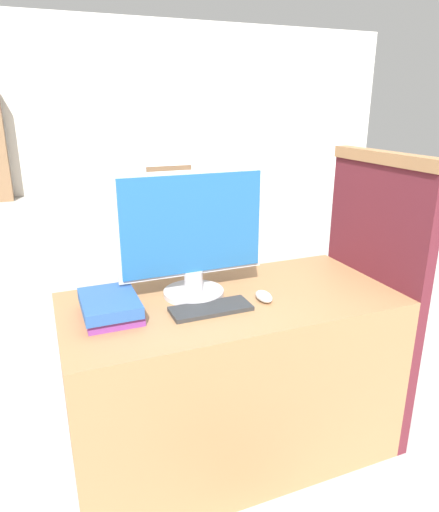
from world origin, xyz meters
The scene contains 9 objects.
ground_plane centered at (0.00, 0.00, 0.00)m, with size 20.00×20.00×0.00m, color #B2B2AD.
wall_back centered at (0.00, 6.93, 1.40)m, with size 12.00×0.06×2.80m.
desk centered at (0.00, 0.32, 0.37)m, with size 1.32×0.64×0.73m.
carrel_divider centered at (0.68, 0.31, 0.65)m, with size 0.07×0.61×1.28m.
monitor centered at (-0.13, 0.41, 0.98)m, with size 0.59×0.24×0.50m.
keyboard centered at (-0.12, 0.24, 0.74)m, with size 0.30×0.12×0.02m.
mouse centered at (0.11, 0.25, 0.75)m, with size 0.05×0.10×0.04m.
book_stack centered at (-0.47, 0.33, 0.77)m, with size 0.20×0.27×0.08m.
far_chair centered at (0.54, 2.95, 0.49)m, with size 0.44×0.44×0.89m.
Camera 1 is at (-0.67, -1.20, 1.47)m, focal length 32.00 mm.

